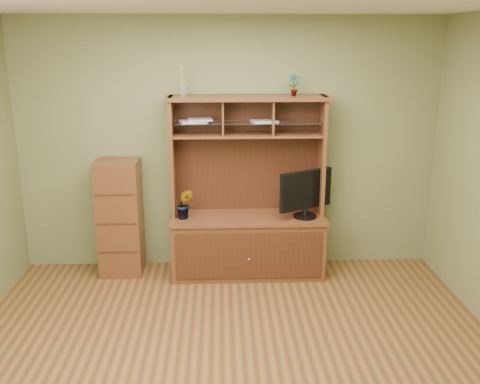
{
  "coord_description": "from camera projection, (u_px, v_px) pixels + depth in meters",
  "views": [
    {
      "loc": [
        -0.08,
        -3.66,
        2.46
      ],
      "look_at": [
        0.1,
        1.2,
        1.06
      ],
      "focal_mm": 40.0,
      "sensor_mm": 36.0,
      "label": 1
    }
  ],
  "objects": [
    {
      "name": "top_plant",
      "position": [
        294.0,
        85.0,
        5.39
      ],
      "size": [
        0.13,
        0.1,
        0.22
      ],
      "primitive_type": "imported",
      "rotation": [
        0.0,
        0.0,
        -0.14
      ],
      "color": "#2A5F21",
      "rests_on": "media_hutch"
    },
    {
      "name": "room",
      "position": [
        233.0,
        200.0,
        3.82
      ],
      "size": [
        4.54,
        4.04,
        2.74
      ],
      "color": "#503016",
      "rests_on": "ground"
    },
    {
      "name": "reed_diffuser",
      "position": [
        182.0,
        84.0,
        5.35
      ],
      "size": [
        0.06,
        0.06,
        0.3
      ],
      "color": "silver",
      "rests_on": "media_hutch"
    },
    {
      "name": "side_cabinet",
      "position": [
        120.0,
        218.0,
        5.69
      ],
      "size": [
        0.44,
        0.41,
        1.25
      ],
      "color": "#492314",
      "rests_on": "room"
    },
    {
      "name": "orchid_plant",
      "position": [
        184.0,
        204.0,
        5.53
      ],
      "size": [
        0.18,
        0.14,
        0.32
      ],
      "primitive_type": "imported",
      "rotation": [
        0.0,
        0.0,
        0.0
      ],
      "color": "#325C1F",
      "rests_on": "media_hutch"
    },
    {
      "name": "media_hutch",
      "position": [
        248.0,
        227.0,
        5.72
      ],
      "size": [
        1.66,
        0.61,
        1.9
      ],
      "color": "#492314",
      "rests_on": "room"
    },
    {
      "name": "monitor",
      "position": [
        306.0,
        193.0,
        5.55
      ],
      "size": [
        0.58,
        0.35,
        0.51
      ],
      "rotation": [
        0.0,
        0.0,
        0.5
      ],
      "color": "black",
      "rests_on": "media_hutch"
    },
    {
      "name": "magazines",
      "position": [
        218.0,
        121.0,
        5.47
      ],
      "size": [
        1.02,
        0.26,
        0.04
      ],
      "color": "silver",
      "rests_on": "media_hutch"
    }
  ]
}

